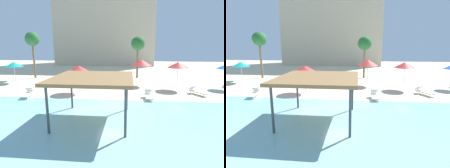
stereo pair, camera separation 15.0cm
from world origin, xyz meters
TOP-DOWN VIEW (x-y plane):
  - ground_plane at (0.00, 0.00)m, footprint 80.00×80.00m
  - lagoon_water at (0.00, -5.25)m, footprint 44.00×13.50m
  - shade_pavilion at (-0.96, -2.84)m, footprint 4.70×4.70m
  - beach_umbrella_red_1 at (6.25, 6.29)m, footprint 2.19×2.19m
  - beach_umbrella_red_2 at (2.53, 7.96)m, footprint 2.44×2.44m
  - beach_umbrella_teal_3 at (-12.91, 7.70)m, footprint 2.11×2.11m
  - beach_umbrella_red_4 at (-3.70, 3.82)m, footprint 2.28×2.28m
  - lounge_chair_1 at (-7.91, 1.77)m, footprint 0.96×1.98m
  - lounge_chair_3 at (7.63, 4.13)m, footprint 1.48×1.94m
  - lounge_chair_6 at (2.89, 2.21)m, footprint 0.63×1.91m
  - palm_tree_0 at (-12.15, 11.20)m, footprint 1.90×1.90m
  - palm_tree_1 at (2.28, 12.74)m, footprint 1.90×1.90m
  - hotel_block_0 at (-4.72, 32.62)m, footprint 22.49×10.75m

SIDE VIEW (x-z plane):
  - ground_plane at x=0.00m, z-range 0.00..0.00m
  - lagoon_water at x=0.00m, z-range 0.00..0.04m
  - lounge_chair_1 at x=-7.91m, z-range -0.04..0.70m
  - lounge_chair_3 at x=7.63m, z-range -0.04..0.70m
  - lounge_chair_6 at x=2.89m, z-range -0.04..0.70m
  - beach_umbrella_teal_3 at x=-12.91m, z-range 0.99..3.57m
  - beach_umbrella_red_4 at x=-3.70m, z-range 1.01..3.68m
  - beach_umbrella_red_1 at x=6.25m, z-range 1.13..4.01m
  - shade_pavilion at x=-0.96m, z-range 1.23..4.00m
  - beach_umbrella_red_2 at x=2.53m, z-range 1.14..4.10m
  - palm_tree_1 at x=2.28m, z-range 1.81..7.57m
  - palm_tree_0 at x=-12.15m, z-range 2.08..8.46m
  - hotel_block_0 at x=-4.72m, z-range 0.00..20.47m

